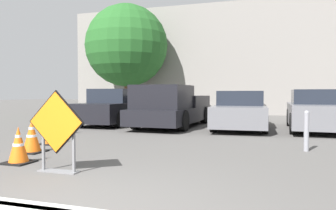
{
  "coord_description": "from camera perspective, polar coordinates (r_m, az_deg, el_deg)",
  "views": [
    {
      "loc": [
        2.08,
        -2.79,
        1.31
      ],
      "look_at": [
        -0.77,
        6.11,
        0.97
      ],
      "focal_mm": 35.0,
      "sensor_mm": 36.0,
      "label": 1
    }
  ],
  "objects": [
    {
      "name": "ground_plane",
      "position": [
        13.03,
        8.51,
        -3.72
      ],
      "size": [
        96.0,
        96.0,
        0.0
      ],
      "primitive_type": "plane",
      "color": "#565451"
    },
    {
      "name": "road_closed_sign",
      "position": [
        5.69,
        -18.85,
        -3.98
      ],
      "size": [
        1.05,
        0.2,
        1.36
      ],
      "color": "black",
      "rests_on": "ground_plane"
    },
    {
      "name": "traffic_cone_nearest",
      "position": [
        6.76,
        -24.59,
        -6.41
      ],
      "size": [
        0.49,
        0.49,
        0.69
      ],
      "color": "black",
      "rests_on": "ground_plane"
    },
    {
      "name": "traffic_cone_second",
      "position": [
        7.86,
        -22.64,
        -5.08
      ],
      "size": [
        0.53,
        0.53,
        0.73
      ],
      "color": "black",
      "rests_on": "ground_plane"
    },
    {
      "name": "traffic_cone_third",
      "position": [
        8.91,
        -20.19,
        -4.13
      ],
      "size": [
        0.38,
        0.38,
        0.75
      ],
      "color": "black",
      "rests_on": "ground_plane"
    },
    {
      "name": "traffic_cone_fourth",
      "position": [
        9.98,
        -19.2,
        -3.49
      ],
      "size": [
        0.51,
        0.51,
        0.74
      ],
      "color": "black",
      "rests_on": "ground_plane"
    },
    {
      "name": "traffic_cone_fifth",
      "position": [
        11.01,
        -17.57,
        -3.01
      ],
      "size": [
        0.45,
        0.45,
        0.73
      ],
      "color": "black",
      "rests_on": "ground_plane"
    },
    {
      "name": "parked_car_nearest",
      "position": [
        14.09,
        -9.24,
        -0.49
      ],
      "size": [
        1.9,
        4.42,
        1.49
      ],
      "rotation": [
        0.0,
        0.0,
        3.15
      ],
      "color": "black",
      "rests_on": "ground_plane"
    },
    {
      "name": "pickup_truck",
      "position": [
        12.66,
        0.4,
        -0.61
      ],
      "size": [
        2.15,
        5.33,
        1.6
      ],
      "rotation": [
        0.0,
        0.0,
        3.11
      ],
      "color": "black",
      "rests_on": "ground_plane"
    },
    {
      "name": "parked_car_second",
      "position": [
        12.48,
        12.53,
        -0.99
      ],
      "size": [
        2.04,
        4.75,
        1.39
      ],
      "rotation": [
        0.0,
        0.0,
        3.19
      ],
      "color": "slate",
      "rests_on": "ground_plane"
    },
    {
      "name": "parked_car_third",
      "position": [
        12.62,
        24.56,
        -0.98
      ],
      "size": [
        1.95,
        4.49,
        1.44
      ],
      "rotation": [
        0.0,
        0.0,
        3.13
      ],
      "color": "slate",
      "rests_on": "ground_plane"
    },
    {
      "name": "bollard_nearest",
      "position": [
        8.0,
        22.96,
        -3.98
      ],
      "size": [
        0.12,
        0.12,
        0.92
      ],
      "color": "gray",
      "rests_on": "ground_plane"
    },
    {
      "name": "building_facade_backdrop",
      "position": [
        23.06,
        10.6,
        7.39
      ],
      "size": [
        20.73,
        5.0,
        6.92
      ],
      "color": "gray",
      "rests_on": "ground_plane"
    },
    {
      "name": "street_tree_behind_lot",
      "position": [
        20.56,
        -7.21,
        10.21
      ],
      "size": [
        5.03,
        5.03,
        6.75
      ],
      "color": "#513823",
      "rests_on": "ground_plane"
    }
  ]
}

